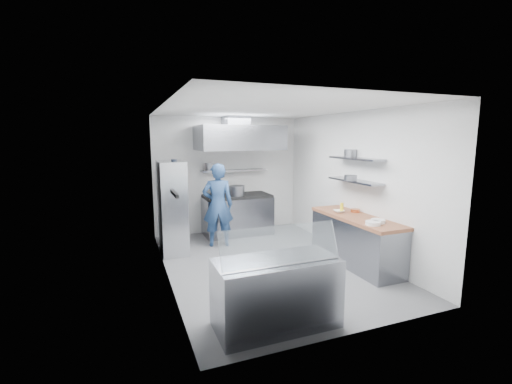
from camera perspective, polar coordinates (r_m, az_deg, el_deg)
name	(u,v)px	position (r m, az deg, el deg)	size (l,w,h in m)	color
floor	(268,263)	(6.48, 1.96, -11.76)	(5.00, 5.00, 0.00)	#505052
ceiling	(269,109)	(6.09, 2.11, 13.73)	(5.00, 5.00, 0.00)	silver
wall_back	(228,175)	(8.47, -4.67, 2.86)	(3.60, 0.02, 2.80)	white
wall_front	(356,219)	(4.00, 16.38, -4.29)	(3.60, 0.02, 2.80)	white
wall_left	(165,194)	(5.67, -14.92, -0.40)	(5.00, 0.02, 2.80)	white
wall_right	(352,184)	(7.03, 15.64, 1.33)	(5.00, 0.02, 2.80)	white
gas_range	(237,216)	(8.27, -3.13, -3.94)	(1.60, 0.80, 0.90)	gray
cooktop	(237,196)	(8.18, -3.16, -0.66)	(1.57, 0.78, 0.06)	black
stock_pot_left	(215,191)	(8.15, -6.80, 0.18)	(0.25, 0.25, 0.20)	slate
stock_pot_mid	(237,191)	(8.01, -3.22, 0.22)	(0.36, 0.36, 0.24)	slate
over_range_shelf	(234,170)	(8.33, -3.71, 3.60)	(1.60, 0.30, 0.04)	gray
shelf_pot_a	(210,167)	(8.07, -7.73, 4.15)	(0.23, 0.23, 0.18)	slate
extractor_hood	(239,138)	(7.90, -2.84, 8.99)	(1.90, 1.15, 0.55)	gray
hood_duct	(236,121)	(8.12, -3.38, 11.66)	(0.55, 0.55, 0.24)	slate
red_firebox	(177,176)	(8.14, -13.02, 2.56)	(0.22, 0.10, 0.26)	red
chef	(218,205)	(7.32, -6.38, -2.17)	(0.65, 0.43, 1.78)	navy
wire_rack	(172,207)	(7.06, -13.78, -2.48)	(0.50, 0.90, 1.85)	silver
rack_bin_a	(175,216)	(6.80, -13.41, -3.98)	(0.17, 0.21, 0.19)	white
rack_bin_b	(170,187)	(7.20, -14.11, 0.75)	(0.14, 0.18, 0.16)	yellow
rack_jar	(174,164)	(6.82, -13.49, 4.56)	(0.11, 0.11, 0.18)	black
knife_strip	(174,193)	(4.77, -13.47, -0.24)	(0.04, 0.55, 0.05)	black
prep_counter_base	(355,242)	(6.58, 16.18, -7.95)	(0.62, 2.00, 0.84)	gray
prep_counter_top	(356,218)	(6.46, 16.35, -4.13)	(0.65, 2.04, 0.06)	#90563B
plate_stack_a	(378,221)	(6.05, 19.66, -4.59)	(0.23, 0.23, 0.06)	white
plate_stack_b	(373,223)	(5.88, 18.92, -4.93)	(0.24, 0.24, 0.06)	white
copper_pan	(355,211)	(6.79, 16.22, -2.98)	(0.17, 0.17, 0.06)	#CF6C3A
squeeze_bottle	(342,208)	(6.70, 14.11, -2.53)	(0.06, 0.06, 0.18)	yellow
mixing_bowl	(339,211)	(6.67, 13.65, -3.15)	(0.20, 0.20, 0.05)	white
wall_shelf_lower	(355,181)	(6.69, 16.11, 1.79)	(0.30, 1.30, 0.04)	gray
wall_shelf_upper	(356,158)	(6.65, 16.27, 5.38)	(0.30, 1.30, 0.04)	gray
shelf_pot_c	(350,178)	(6.54, 15.47, 2.28)	(0.23, 0.23, 0.10)	slate
shelf_pot_d	(351,153)	(6.91, 15.48, 6.28)	(0.25, 0.25, 0.14)	slate
display_case	(276,293)	(4.35, 3.39, -16.44)	(1.50, 0.70, 0.85)	gray
display_glass	(281,245)	(4.02, 4.19, -8.77)	(1.47, 0.02, 0.45)	silver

